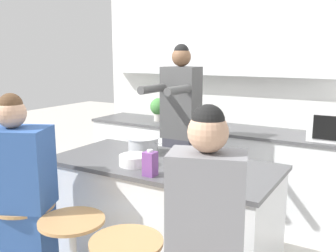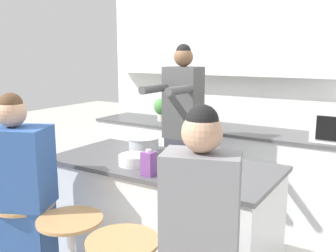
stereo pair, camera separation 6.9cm
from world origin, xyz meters
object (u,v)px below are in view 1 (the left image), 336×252
object	(u,v)px
person_cooking	(180,141)
fruit_bowl	(205,177)
bar_stool_leftmost	(27,246)
juice_carton	(150,164)
coffee_cup_near	(184,157)
kitchen_island	(163,221)
cooking_pot	(143,145)
potted_plant	(159,108)
person_wrapped_blanket	(19,209)

from	to	relation	value
person_cooking	fruit_bowl	xyz separation A→B (m)	(0.69, -0.96, 0.05)
bar_stool_leftmost	juice_carton	distance (m)	1.03
coffee_cup_near	fruit_bowl	bearing A→B (deg)	-44.63
kitchen_island	person_cooking	distance (m)	0.89
fruit_bowl	person_cooking	bearing A→B (deg)	125.85
kitchen_island	juice_carton	world-z (taller)	juice_carton
kitchen_island	cooking_pot	size ratio (longest dim) A/B	4.98
person_cooking	fruit_bowl	world-z (taller)	person_cooking
person_cooking	juice_carton	size ratio (longest dim) A/B	10.32
cooking_pot	fruit_bowl	world-z (taller)	cooking_pot
juice_carton	kitchen_island	bearing A→B (deg)	107.04
bar_stool_leftmost	coffee_cup_near	bearing A→B (deg)	43.30
person_cooking	potted_plant	size ratio (longest dim) A/B	6.68
juice_carton	potted_plant	world-z (taller)	potted_plant
bar_stool_leftmost	fruit_bowl	world-z (taller)	fruit_bowl
bar_stool_leftmost	person_wrapped_blanket	size ratio (longest dim) A/B	0.48
cooking_pot	potted_plant	world-z (taller)	potted_plant
person_cooking	potted_plant	xyz separation A→B (m)	(-0.66, 0.68, 0.18)
bar_stool_leftmost	person_cooking	world-z (taller)	person_cooking
kitchen_island	potted_plant	size ratio (longest dim) A/B	6.24
juice_carton	potted_plant	size ratio (longest dim) A/B	0.65
person_cooking	kitchen_island	bearing A→B (deg)	-71.21
cooking_pot	potted_plant	distance (m)	1.45
person_cooking	cooking_pot	world-z (taller)	person_cooking
fruit_bowl	juice_carton	bearing A→B (deg)	-166.85
person_wrapped_blanket	coffee_cup_near	xyz separation A→B (m)	(0.80, 0.80, 0.27)
cooking_pot	person_wrapped_blanket	bearing A→B (deg)	-115.67
cooking_pot	fruit_bowl	distance (m)	0.77
person_wrapped_blanket	coffee_cup_near	bearing A→B (deg)	19.82
bar_stool_leftmost	person_wrapped_blanket	distance (m)	0.28
kitchen_island	person_wrapped_blanket	world-z (taller)	person_wrapped_blanket
person_wrapped_blanket	potted_plant	world-z (taller)	person_wrapped_blanket
bar_stool_leftmost	fruit_bowl	bearing A→B (deg)	22.84
potted_plant	person_cooking	bearing A→B (deg)	-45.86
fruit_bowl	potted_plant	size ratio (longest dim) A/B	0.79
kitchen_island	potted_plant	xyz separation A→B (m)	(-0.91, 1.41, 0.60)
juice_carton	person_wrapped_blanket	bearing A→B (deg)	-150.63
kitchen_island	bar_stool_leftmost	world-z (taller)	kitchen_island
person_wrapped_blanket	coffee_cup_near	world-z (taller)	person_wrapped_blanket
bar_stool_leftmost	fruit_bowl	xyz separation A→B (m)	(1.10, 0.46, 0.54)
kitchen_island	potted_plant	world-z (taller)	potted_plant
cooking_pot	juice_carton	bearing A→B (deg)	-51.02
bar_stool_leftmost	juice_carton	size ratio (longest dim) A/B	4.07
kitchen_island	fruit_bowl	size ratio (longest dim) A/B	7.94
person_cooking	coffee_cup_near	world-z (taller)	person_cooking
coffee_cup_near	cooking_pot	bearing A→B (deg)	172.34
fruit_bowl	coffee_cup_near	distance (m)	0.42
juice_carton	coffee_cup_near	bearing A→B (deg)	82.61
bar_stool_leftmost	person_cooking	bearing A→B (deg)	74.19
fruit_bowl	person_wrapped_blanket	bearing A→B (deg)	-155.32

